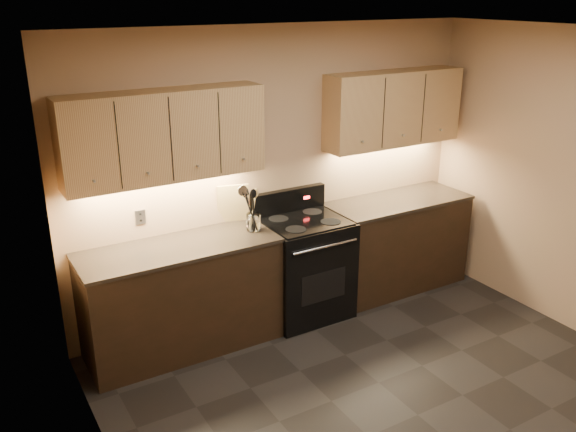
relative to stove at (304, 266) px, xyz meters
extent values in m
plane|color=black|center=(-0.08, -1.68, -0.48)|extent=(4.00, 4.00, 0.00)
plane|color=silver|center=(-0.08, -1.68, 2.12)|extent=(4.00, 4.00, 0.00)
cube|color=tan|center=(-0.08, 0.32, 0.82)|extent=(4.00, 0.04, 2.60)
cube|color=tan|center=(-2.08, -1.68, 0.82)|extent=(0.04, 4.00, 2.60)
cube|color=black|center=(-1.18, 0.02, -0.03)|extent=(1.60, 0.60, 0.90)
cube|color=#3B3026|center=(-1.18, 0.02, 0.44)|extent=(1.62, 0.62, 0.03)
cube|color=black|center=(1.10, 0.02, -0.03)|extent=(1.44, 0.60, 0.90)
cube|color=#3B3026|center=(1.10, 0.02, 0.44)|extent=(1.46, 0.62, 0.03)
cube|color=black|center=(0.00, -0.01, -0.02)|extent=(0.76, 0.65, 0.92)
cube|color=black|center=(0.00, -0.01, 0.45)|extent=(0.70, 0.60, 0.01)
cube|color=black|center=(0.00, 0.28, 0.55)|extent=(0.76, 0.07, 0.22)
cube|color=red|center=(0.18, 0.24, 0.56)|extent=(0.06, 0.00, 0.03)
cylinder|color=silver|center=(0.00, -0.35, 0.32)|extent=(0.65, 0.02, 0.02)
cube|color=black|center=(0.00, -0.33, -0.07)|extent=(0.46, 0.00, 0.28)
cylinder|color=black|center=(-0.18, -0.16, 0.45)|extent=(0.18, 0.18, 0.00)
cylinder|color=black|center=(0.18, -0.16, 0.45)|extent=(0.18, 0.18, 0.00)
cylinder|color=black|center=(-0.18, 0.14, 0.45)|extent=(0.18, 0.18, 0.00)
cylinder|color=black|center=(0.18, 0.14, 0.45)|extent=(0.18, 0.18, 0.00)
cube|color=tan|center=(-1.18, 0.17, 1.32)|extent=(1.60, 0.30, 0.70)
cube|color=tan|center=(1.10, 0.17, 1.32)|extent=(1.44, 0.30, 0.70)
cube|color=#B2B5BA|center=(-1.38, 0.31, 0.64)|extent=(0.08, 0.01, 0.12)
cylinder|color=white|center=(-0.50, 0.01, 0.53)|extent=(0.14, 0.14, 0.15)
cylinder|color=white|center=(-0.50, 0.01, 0.46)|extent=(0.12, 0.12, 0.02)
cube|color=tan|center=(-0.56, 0.29, 0.62)|extent=(0.28, 0.13, 0.35)
camera|label=1|loc=(-2.71, -4.30, 2.38)|focal=38.00mm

